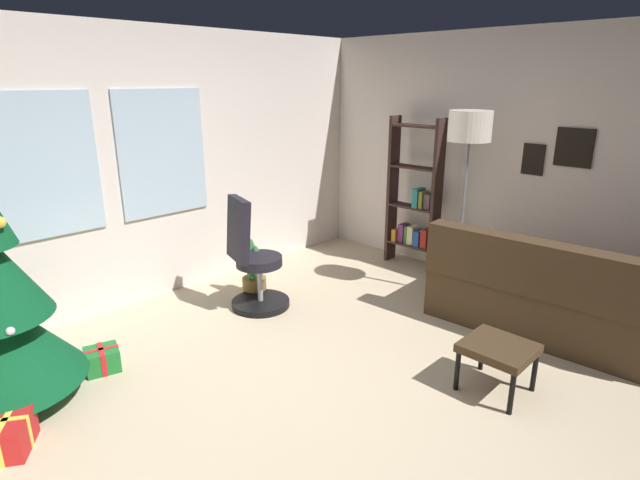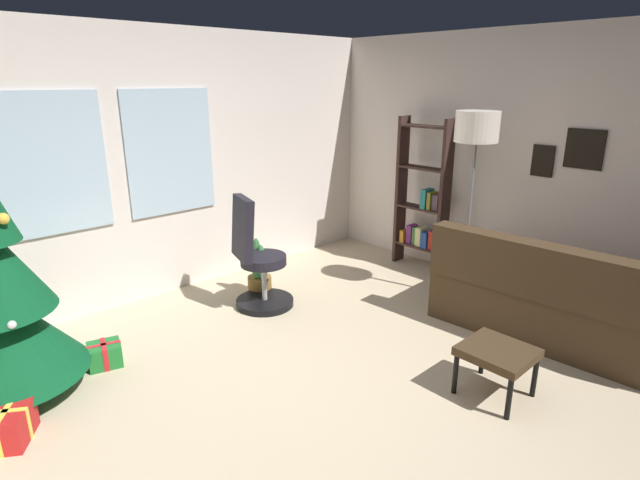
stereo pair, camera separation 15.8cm
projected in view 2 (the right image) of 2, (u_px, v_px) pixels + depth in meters
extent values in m
cube|color=beige|center=(342.00, 401.00, 3.55)|extent=(5.41, 5.05, 0.10)
cube|color=silver|center=(156.00, 166.00, 4.93)|extent=(5.41, 0.10, 2.60)
cube|color=silver|center=(51.00, 164.00, 4.23)|extent=(0.90, 0.03, 1.20)
cube|color=silver|center=(170.00, 152.00, 4.94)|extent=(0.90, 0.03, 1.20)
cube|color=silver|center=(540.00, 166.00, 4.94)|extent=(0.10, 5.05, 2.60)
cube|color=black|center=(543.00, 161.00, 4.85)|extent=(0.02, 0.21, 0.30)
cube|color=black|center=(585.00, 149.00, 4.56)|extent=(0.02, 0.33, 0.36)
cube|color=#412F1C|center=(555.00, 311.00, 4.30)|extent=(0.94, 2.01, 0.45)
cube|color=#412F1C|center=(547.00, 273.00, 3.94)|extent=(0.31, 1.97, 0.45)
cube|color=#412F1C|center=(461.00, 252.00, 4.80)|extent=(0.84, 0.19, 0.20)
cube|color=red|center=(521.00, 268.00, 4.20)|extent=(0.19, 0.42, 0.40)
cube|color=beige|center=(477.00, 257.00, 4.46)|extent=(0.18, 0.41, 0.40)
cube|color=#412F1C|center=(498.00, 352.00, 3.44)|extent=(0.43, 0.46, 0.06)
cylinder|color=black|center=(509.00, 399.00, 3.24)|extent=(0.04, 0.04, 0.30)
cylinder|color=black|center=(535.00, 377.00, 3.48)|extent=(0.04, 0.04, 0.30)
cylinder|color=black|center=(455.00, 374.00, 3.52)|extent=(0.04, 0.04, 0.30)
cylinder|color=black|center=(483.00, 355.00, 3.76)|extent=(0.04, 0.04, 0.30)
cylinder|color=#4C331E|center=(13.00, 384.00, 3.53)|extent=(0.12, 0.12, 0.16)
cone|color=#0B4A25|center=(2.00, 332.00, 3.40)|extent=(1.04, 1.04, 0.65)
sphere|color=gold|center=(3.00, 219.00, 3.11)|extent=(0.07, 0.07, 0.07)
sphere|color=silver|center=(12.00, 325.00, 3.10)|extent=(0.05, 0.05, 0.05)
cube|color=red|center=(8.00, 426.00, 3.06)|extent=(0.37, 0.39, 0.21)
cube|color=#EAD84C|center=(8.00, 426.00, 3.06)|extent=(0.23, 0.16, 0.22)
cube|color=#EAD84C|center=(8.00, 426.00, 3.06)|extent=(0.20, 0.28, 0.22)
cube|color=#1E722D|center=(105.00, 355.00, 3.89)|extent=(0.29, 0.28, 0.17)
cube|color=red|center=(105.00, 355.00, 3.89)|extent=(0.10, 0.23, 0.18)
cube|color=red|center=(105.00, 355.00, 3.89)|extent=(0.25, 0.10, 0.18)
cylinder|color=black|center=(265.00, 302.00, 4.94)|extent=(0.56, 0.56, 0.06)
cylinder|color=#B2B2B7|center=(264.00, 280.00, 4.87)|extent=(0.05, 0.05, 0.41)
cylinder|color=black|center=(263.00, 260.00, 4.80)|extent=(0.44, 0.44, 0.09)
cube|color=black|center=(243.00, 228.00, 4.62)|extent=(0.23, 0.42, 0.58)
cube|color=#37231F|center=(445.00, 199.00, 5.51)|extent=(0.18, 0.04, 1.72)
cube|color=#37231F|center=(401.00, 191.00, 5.92)|extent=(0.18, 0.04, 1.72)
cube|color=#37231F|center=(419.00, 246.00, 5.90)|extent=(0.18, 0.56, 0.02)
cube|color=#37231F|center=(421.00, 208.00, 5.76)|extent=(0.18, 0.56, 0.02)
cube|color=#37231F|center=(424.00, 168.00, 5.62)|extent=(0.18, 0.56, 0.02)
cube|color=#37231F|center=(426.00, 126.00, 5.48)|extent=(0.18, 0.56, 0.02)
cube|color=#A1241C|center=(435.00, 240.00, 5.73)|extent=(0.15, 0.08, 0.22)
cube|color=#224290|center=(427.00, 239.00, 5.80)|extent=(0.16, 0.08, 0.19)
cube|color=beige|center=(421.00, 236.00, 5.87)|extent=(0.15, 0.07, 0.21)
cube|color=#396736|center=(417.00, 235.00, 5.92)|extent=(0.14, 0.04, 0.20)
cube|color=#732B6F|center=(412.00, 234.00, 5.96)|extent=(0.14, 0.07, 0.22)
cube|color=#B27422|center=(406.00, 235.00, 6.02)|extent=(0.17, 0.06, 0.15)
cube|color=#55424B|center=(438.00, 202.00, 5.60)|extent=(0.14, 0.08, 0.17)
cube|color=olive|center=(432.00, 201.00, 5.64)|extent=(0.16, 0.04, 0.19)
cube|color=#25787D|center=(427.00, 199.00, 5.68)|extent=(0.17, 0.07, 0.22)
cylinder|color=slate|center=(461.00, 296.00, 5.12)|extent=(0.28, 0.28, 0.03)
cylinder|color=slate|center=(468.00, 222.00, 4.88)|extent=(0.03, 0.03, 1.53)
cylinder|color=white|center=(477.00, 127.00, 4.60)|extent=(0.40, 0.40, 0.28)
cylinder|color=olive|center=(260.00, 285.00, 5.19)|extent=(0.24, 0.24, 0.18)
ellipsoid|color=#3A753E|center=(258.00, 260.00, 5.16)|extent=(0.18, 0.18, 0.34)
ellipsoid|color=#3A753E|center=(254.00, 257.00, 5.10)|extent=(0.19, 0.24, 0.44)
ellipsoid|color=#3A753E|center=(256.00, 259.00, 5.05)|extent=(0.15, 0.15, 0.43)
ellipsoid|color=#3A753E|center=(262.00, 263.00, 5.00)|extent=(0.15, 0.15, 0.39)
ellipsoid|color=#3A753E|center=(255.00, 261.00, 5.07)|extent=(0.14, 0.20, 0.38)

